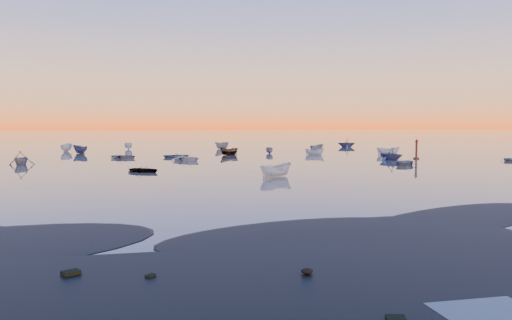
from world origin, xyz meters
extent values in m
plane|color=#6B6259|center=(0.00, 100.00, 0.00)|extent=(600.00, 600.00, 0.00)
imported|color=silver|center=(-0.35, 24.00, 0.00)|extent=(3.20, 4.19, 1.34)
imported|color=navy|center=(21.37, 42.46, 0.00)|extent=(4.20, 3.53, 1.35)
cylinder|color=#48180F|center=(26.20, 43.90, 0.05)|extent=(0.87, 0.87, 0.29)
cylinder|color=#48180F|center=(26.20, 43.90, 1.25)|extent=(0.31, 0.31, 2.51)
cone|color=#48180F|center=(26.20, 43.90, 2.75)|extent=(0.58, 0.58, 0.48)
camera|label=1|loc=(-12.44, -23.17, 5.21)|focal=35.00mm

